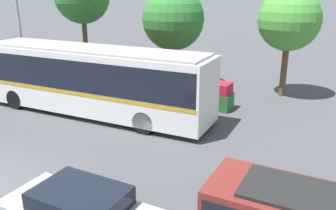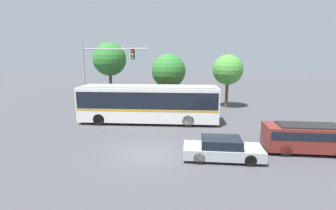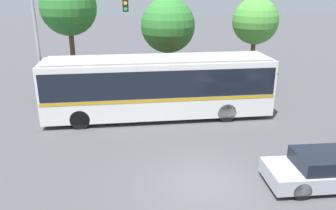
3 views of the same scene
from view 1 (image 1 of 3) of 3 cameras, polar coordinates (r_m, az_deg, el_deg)
name	(u,v)px [view 1 (image 1 of 3)]	position (r m, az deg, el deg)	size (l,w,h in m)	color
city_bus	(92,77)	(17.32, -12.36, 4.51)	(12.22, 3.35, 3.29)	silver
traffic_light_pole	(36,14)	(21.35, -20.71, 13.72)	(6.31, 0.24, 6.88)	gray
flowering_hedge	(159,87)	(19.58, -1.44, 2.95)	(8.42, 1.05, 1.39)	#286028
street_tree_centre	(173,19)	(21.74, 0.86, 13.81)	(3.77, 3.77, 6.05)	brown
street_tree_right	(289,20)	(20.68, 19.17, 12.94)	(3.39, 3.39, 6.00)	brown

